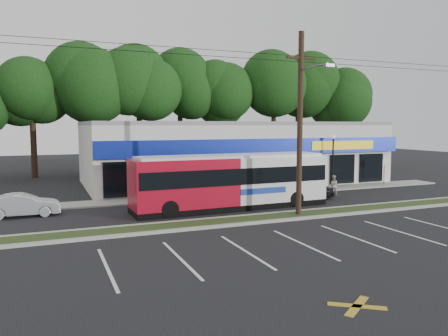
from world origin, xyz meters
TOP-DOWN VIEW (x-y plane):
  - ground at (0.00, 0.00)m, footprint 120.00×120.00m
  - grass_strip at (0.00, 1.00)m, footprint 40.00×1.60m
  - curb_south at (0.00, 0.15)m, footprint 40.00×0.25m
  - curb_north at (0.00, 1.85)m, footprint 40.00×0.25m
  - sidewalk at (5.00, 9.00)m, footprint 32.00×2.20m
  - strip_mall at (5.50, 15.91)m, footprint 25.00×12.55m
  - utility_pole at (2.83, 0.93)m, footprint 50.00×2.77m
  - lamp_post at (11.00, 8.80)m, footprint 0.30×0.30m
  - sign_post at (16.00, 8.57)m, footprint 0.45×0.10m
  - tree_line at (4.00, 26.00)m, footprint 46.76×6.76m
  - metrobus at (0.49, 4.50)m, footprint 12.18×2.88m
  - car_dark at (6.29, 5.50)m, footprint 4.32×1.96m
  - car_silver at (-11.09, 6.70)m, footprint 3.89×1.38m
  - pedestrian_a at (9.00, 8.30)m, footprint 0.73×0.61m
  - pedestrian_b at (9.00, 6.00)m, footprint 0.89×0.81m

SIDE VIEW (x-z plane):
  - ground at x=0.00m, z-range 0.00..0.00m
  - sidewalk at x=5.00m, z-range 0.00..0.10m
  - grass_strip at x=0.00m, z-range 0.00..0.12m
  - curb_south at x=0.00m, z-range 0.00..0.14m
  - curb_north at x=0.00m, z-range 0.00..0.14m
  - car_silver at x=-11.09m, z-range 0.00..1.28m
  - car_dark at x=6.29m, z-range 0.00..1.44m
  - pedestrian_b at x=9.00m, z-range 0.00..1.49m
  - pedestrian_a at x=9.00m, z-range 0.00..1.72m
  - sign_post at x=16.00m, z-range 0.44..2.67m
  - metrobus at x=0.49m, z-range 0.10..3.35m
  - strip_mall at x=5.50m, z-range 0.00..5.30m
  - lamp_post at x=11.00m, z-range 0.55..4.80m
  - utility_pole at x=2.83m, z-range 0.41..10.41m
  - tree_line at x=4.00m, z-range 2.50..14.33m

